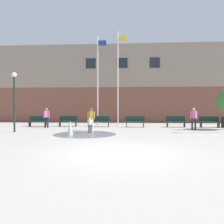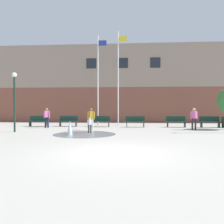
{
  "view_description": "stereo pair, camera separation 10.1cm",
  "coord_description": "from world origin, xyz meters",
  "px_view_note": "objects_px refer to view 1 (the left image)",
  "views": [
    {
      "loc": [
        0.34,
        -7.62,
        1.57
      ],
      "look_at": [
        -0.63,
        8.06,
        1.3
      ],
      "focal_mm": 35.0,
      "sensor_mm": 36.0,
      "label": 1
    },
    {
      "loc": [
        0.44,
        -7.62,
        1.57
      ],
      "look_at": [
        -0.63,
        8.06,
        1.3
      ],
      "focal_mm": 35.0,
      "sensor_mm": 36.0,
      "label": 2
    }
  ],
  "objects_px": {
    "park_bench_under_left_flagpole": "(100,121)",
    "adult_in_red": "(46,116)",
    "park_bench_center": "(135,121)",
    "park_bench_left_of_flagpoles": "(68,121)",
    "park_bench_under_right_flagpole": "(176,121)",
    "adult_watching": "(194,117)",
    "lamp_post_left_lane": "(14,93)",
    "child_with_pink_shirt": "(90,124)",
    "teen_by_trashcan": "(91,117)",
    "flagpole_left": "(98,78)",
    "park_bench_far_left": "(38,121)",
    "flagpole_right": "(118,76)",
    "park_bench_far_right": "(209,122)"
  },
  "relations": [
    {
      "from": "child_with_pink_shirt",
      "to": "lamp_post_left_lane",
      "type": "relative_size",
      "value": 0.25
    },
    {
      "from": "park_bench_left_of_flagpoles",
      "to": "park_bench_under_right_flagpole",
      "type": "xyz_separation_m",
      "value": [
        9.11,
        -0.15,
        0.0
      ]
    },
    {
      "from": "park_bench_left_of_flagpoles",
      "to": "teen_by_trashcan",
      "type": "xyz_separation_m",
      "value": [
        2.49,
        -3.09,
        0.45
      ]
    },
    {
      "from": "park_bench_center",
      "to": "child_with_pink_shirt",
      "type": "distance_m",
      "value": 5.49
    },
    {
      "from": "park_bench_far_left",
      "to": "adult_in_red",
      "type": "relative_size",
      "value": 1.01
    },
    {
      "from": "lamp_post_left_lane",
      "to": "park_bench_far_left",
      "type": "bearing_deg",
      "value": 92.86
    },
    {
      "from": "flagpole_left",
      "to": "lamp_post_left_lane",
      "type": "relative_size",
      "value": 2.01
    },
    {
      "from": "park_bench_center",
      "to": "flagpole_right",
      "type": "distance_m",
      "value": 4.22
    },
    {
      "from": "park_bench_center",
      "to": "park_bench_far_right",
      "type": "relative_size",
      "value": 1.0
    },
    {
      "from": "park_bench_left_of_flagpoles",
      "to": "park_bench_under_left_flagpole",
      "type": "xyz_separation_m",
      "value": [
        2.82,
        -0.18,
        0.0
      ]
    },
    {
      "from": "park_bench_center",
      "to": "adult_in_red",
      "type": "xyz_separation_m",
      "value": [
        -7.11,
        -1.16,
        0.45
      ]
    },
    {
      "from": "park_bench_under_right_flagpole",
      "to": "park_bench_under_left_flagpole",
      "type": "bearing_deg",
      "value": -179.71
    },
    {
      "from": "teen_by_trashcan",
      "to": "child_with_pink_shirt",
      "type": "xyz_separation_m",
      "value": [
        0.21,
        -1.76,
        -0.35
      ]
    },
    {
      "from": "park_bench_under_right_flagpole",
      "to": "teen_by_trashcan",
      "type": "height_order",
      "value": "teen_by_trashcan"
    },
    {
      "from": "park_bench_far_left",
      "to": "flagpole_right",
      "type": "distance_m",
      "value": 7.94
    },
    {
      "from": "teen_by_trashcan",
      "to": "child_with_pink_shirt",
      "type": "relative_size",
      "value": 1.61
    },
    {
      "from": "park_bench_far_right",
      "to": "park_bench_far_left",
      "type": "bearing_deg",
      "value": -179.94
    },
    {
      "from": "flagpole_right",
      "to": "lamp_post_left_lane",
      "type": "distance_m",
      "value": 8.59
    },
    {
      "from": "park_bench_under_left_flagpole",
      "to": "adult_in_red",
      "type": "xyz_separation_m",
      "value": [
        -4.19,
        -1.26,
        0.45
      ]
    },
    {
      "from": "park_bench_under_left_flagpole",
      "to": "teen_by_trashcan",
      "type": "xyz_separation_m",
      "value": [
        -0.33,
        -2.91,
        0.45
      ]
    },
    {
      "from": "park_bench_far_left",
      "to": "adult_watching",
      "type": "bearing_deg",
      "value": -10.02
    },
    {
      "from": "park_bench_under_right_flagpole",
      "to": "adult_in_red",
      "type": "distance_m",
      "value": 10.57
    },
    {
      "from": "teen_by_trashcan",
      "to": "lamp_post_left_lane",
      "type": "xyz_separation_m",
      "value": [
        -4.84,
        -1.52,
        1.63
      ]
    },
    {
      "from": "park_bench_far_left",
      "to": "flagpole_left",
      "type": "relative_size",
      "value": 0.2
    },
    {
      "from": "park_bench_under_left_flagpole",
      "to": "park_bench_center",
      "type": "relative_size",
      "value": 1.0
    },
    {
      "from": "park_bench_far_left",
      "to": "adult_watching",
      "type": "distance_m",
      "value": 12.66
    },
    {
      "from": "park_bench_center",
      "to": "flagpole_left",
      "type": "height_order",
      "value": "flagpole_left"
    },
    {
      "from": "park_bench_center",
      "to": "adult_in_red",
      "type": "height_order",
      "value": "adult_in_red"
    },
    {
      "from": "teen_by_trashcan",
      "to": "park_bench_far_left",
      "type": "bearing_deg",
      "value": 43.19
    },
    {
      "from": "park_bench_under_right_flagpole",
      "to": "lamp_post_left_lane",
      "type": "bearing_deg",
      "value": -158.72
    },
    {
      "from": "park_bench_far_left",
      "to": "adult_in_red",
      "type": "bearing_deg",
      "value": -45.83
    },
    {
      "from": "park_bench_far_left",
      "to": "park_bench_under_right_flagpole",
      "type": "height_order",
      "value": "same"
    },
    {
      "from": "adult_in_red",
      "to": "adult_watching",
      "type": "distance_m",
      "value": 11.3
    },
    {
      "from": "park_bench_under_right_flagpole",
      "to": "park_bench_far_right",
      "type": "xyz_separation_m",
      "value": [
        2.71,
        -0.04,
        0.0
      ]
    },
    {
      "from": "teen_by_trashcan",
      "to": "child_with_pink_shirt",
      "type": "height_order",
      "value": "teen_by_trashcan"
    },
    {
      "from": "park_bench_center",
      "to": "adult_watching",
      "type": "height_order",
      "value": "adult_watching"
    },
    {
      "from": "park_bench_far_left",
      "to": "park_bench_under_left_flagpole",
      "type": "xyz_separation_m",
      "value": [
        5.39,
        0.03,
        0.0
      ]
    },
    {
      "from": "child_with_pink_shirt",
      "to": "lamp_post_left_lane",
      "type": "bearing_deg",
      "value": 111.35
    },
    {
      "from": "adult_watching",
      "to": "park_bench_left_of_flagpoles",
      "type": "bearing_deg",
      "value": -150.66
    },
    {
      "from": "teen_by_trashcan",
      "to": "adult_watching",
      "type": "xyz_separation_m",
      "value": [
        7.39,
        0.68,
        0.0
      ]
    },
    {
      "from": "adult_watching",
      "to": "child_with_pink_shirt",
      "type": "relative_size",
      "value": 1.61
    },
    {
      "from": "teen_by_trashcan",
      "to": "adult_watching",
      "type": "distance_m",
      "value": 7.42
    },
    {
      "from": "adult_watching",
      "to": "flagpole_left",
      "type": "relative_size",
      "value": 0.2
    },
    {
      "from": "lamp_post_left_lane",
      "to": "park_bench_left_of_flagpoles",
      "type": "bearing_deg",
      "value": 62.96
    },
    {
      "from": "park_bench_left_of_flagpoles",
      "to": "lamp_post_left_lane",
      "type": "distance_m",
      "value": 5.58
    },
    {
      "from": "park_bench_left_of_flagpoles",
      "to": "adult_in_red",
      "type": "xyz_separation_m",
      "value": [
        -1.37,
        -1.45,
        0.45
      ]
    },
    {
      "from": "lamp_post_left_lane",
      "to": "child_with_pink_shirt",
      "type": "bearing_deg",
      "value": -2.71
    },
    {
      "from": "lamp_post_left_lane",
      "to": "adult_watching",
      "type": "bearing_deg",
      "value": 10.22
    },
    {
      "from": "park_bench_far_left",
      "to": "adult_watching",
      "type": "xyz_separation_m",
      "value": [
        12.46,
        -2.2,
        0.45
      ]
    },
    {
      "from": "teen_by_trashcan",
      "to": "adult_in_red",
      "type": "relative_size",
      "value": 1.0
    }
  ]
}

